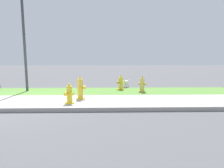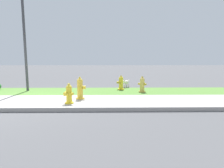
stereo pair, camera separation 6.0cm
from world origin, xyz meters
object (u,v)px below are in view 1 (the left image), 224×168
(fire_hydrant_near_corner, at_px, (69,94))
(small_white_dog, at_px, (126,82))
(fire_hydrant_far_end, at_px, (121,83))
(fire_hydrant_by_grass_verge, at_px, (142,85))
(fire_hydrant_mid_block, at_px, (80,89))
(street_lamp, at_px, (22,11))

(fire_hydrant_near_corner, relative_size, small_white_dog, 1.43)
(fire_hydrant_near_corner, relative_size, fire_hydrant_far_end, 0.95)
(fire_hydrant_far_end, distance_m, small_white_dog, 0.81)
(fire_hydrant_by_grass_verge, height_order, fire_hydrant_far_end, fire_hydrant_by_grass_verge)
(fire_hydrant_near_corner, relative_size, fire_hydrant_mid_block, 0.82)
(fire_hydrant_mid_block, relative_size, street_lamp, 0.15)
(fire_hydrant_far_end, bearing_deg, small_white_dog, -3.41)
(fire_hydrant_by_grass_verge, height_order, small_white_dog, fire_hydrant_by_grass_verge)
(fire_hydrant_by_grass_verge, xyz_separation_m, fire_hydrant_far_end, (-0.90, 0.69, -0.01))
(fire_hydrant_mid_block, xyz_separation_m, small_white_dog, (1.91, 2.83, -0.12))
(fire_hydrant_mid_block, distance_m, street_lamp, 4.52)
(fire_hydrant_by_grass_verge, bearing_deg, small_white_dog, 149.10)
(small_white_dog, bearing_deg, fire_hydrant_mid_block, 12.79)
(fire_hydrant_far_end, bearing_deg, fire_hydrant_near_corner, 165.83)
(small_white_dog, bearing_deg, fire_hydrant_far_end, 24.03)
(fire_hydrant_near_corner, relative_size, street_lamp, 0.12)
(fire_hydrant_by_grass_verge, xyz_separation_m, street_lamp, (-5.21, 0.42, 3.18))
(fire_hydrant_by_grass_verge, relative_size, small_white_dog, 1.52)
(fire_hydrant_near_corner, distance_m, street_lamp, 4.76)
(fire_hydrant_far_end, xyz_separation_m, fire_hydrant_mid_block, (-1.60, -2.09, 0.06))
(fire_hydrant_by_grass_verge, xyz_separation_m, fire_hydrant_mid_block, (-2.49, -1.40, 0.05))
(fire_hydrant_near_corner, distance_m, fire_hydrant_far_end, 3.34)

